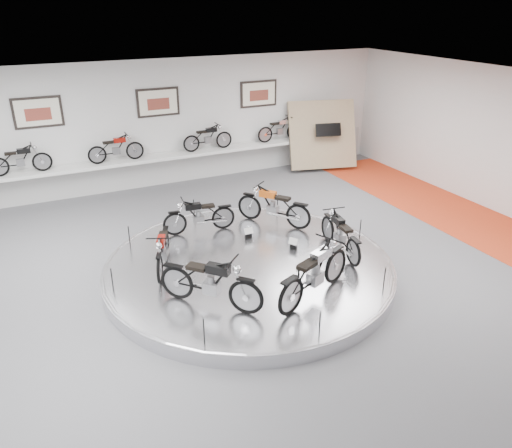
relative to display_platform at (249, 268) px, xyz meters
name	(u,v)px	position (x,y,z in m)	size (l,w,h in m)	color
floor	(255,280)	(0.00, -0.30, -0.15)	(16.00, 16.00, 0.00)	#575759
ceiling	(255,95)	(0.00, -0.30, 3.85)	(16.00, 16.00, 0.00)	white
wall_back	(160,124)	(0.00, 6.70, 1.85)	(16.00, 16.00, 0.00)	silver
orange_carpet_strip	(478,224)	(6.80, -0.30, -0.14)	(2.40, 12.60, 0.01)	red
dado_band	(163,168)	(0.00, 6.68, 0.40)	(15.68, 0.04, 1.10)	#BCBCBA
display_platform	(249,268)	(0.00, 0.00, 0.00)	(6.40, 6.40, 0.30)	silver
platform_rim	(249,264)	(0.00, 0.00, 0.12)	(6.40, 6.40, 0.10)	#B2B2BA
shelf	(165,157)	(0.00, 6.40, 0.85)	(11.00, 0.55, 0.10)	silver
poster_left	(38,112)	(-3.50, 6.66, 2.55)	(1.35, 0.06, 0.88)	#EEE9CD
poster_center	(158,102)	(0.00, 6.66, 2.55)	(1.35, 0.06, 0.88)	#EEE9CD
poster_right	(259,94)	(3.50, 6.66, 2.55)	(1.35, 0.06, 0.88)	#EEE9CD
display_panel	(322,135)	(5.60, 5.80, 1.10)	(2.40, 0.12, 2.40)	#988761
shelf_bike_a	(20,162)	(-4.20, 6.40, 1.27)	(1.22, 0.42, 0.73)	black
shelf_bike_b	(116,150)	(-1.50, 6.40, 1.27)	(1.22, 0.42, 0.73)	maroon
shelf_bike_c	(208,139)	(1.50, 6.40, 1.27)	(1.22, 0.42, 0.73)	black
shelf_bike_d	(280,131)	(4.20, 6.40, 1.27)	(1.22, 0.42, 0.73)	silver
bike_a	(273,206)	(1.45, 1.61, 0.66)	(1.75, 0.62, 1.03)	#D15814
bike_b	(199,215)	(-0.43, 1.98, 0.60)	(1.54, 0.54, 0.91)	black
bike_c	(163,249)	(-1.76, 0.59, 0.61)	(1.55, 0.55, 0.91)	maroon
bike_d	(210,282)	(-1.37, -1.24, 0.68)	(1.81, 0.64, 1.06)	black
bike_e	(315,272)	(0.55, -1.83, 0.71)	(1.90, 0.67, 1.12)	silver
bike_f	(340,234)	(2.08, -0.47, 0.63)	(1.63, 0.58, 0.96)	black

